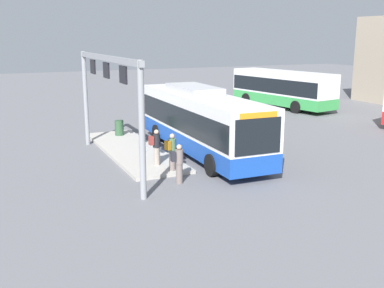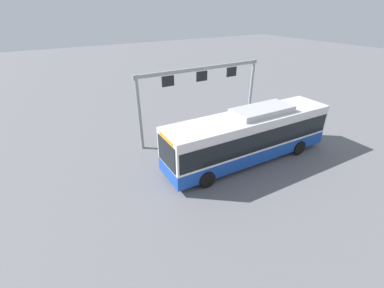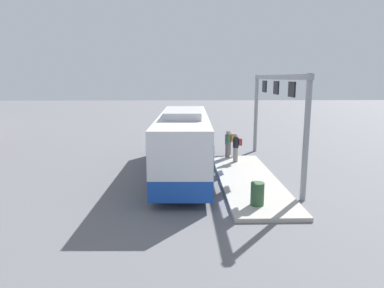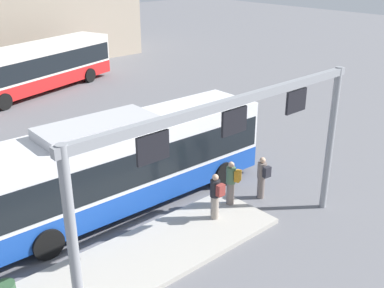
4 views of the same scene
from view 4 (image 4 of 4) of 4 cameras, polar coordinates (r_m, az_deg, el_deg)
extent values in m
plane|color=slate|center=(17.47, -8.29, -7.41)|extent=(120.00, 120.00, 0.00)
cube|color=#B2ADA3|center=(14.40, -6.94, -14.20)|extent=(10.00, 2.80, 0.16)
cube|color=#1947AD|center=(17.10, -8.43, -5.16)|extent=(11.42, 2.78, 0.85)
cube|color=silver|center=(16.51, -8.70, -0.93)|extent=(11.42, 2.78, 1.90)
cube|color=black|center=(16.59, -8.66, -1.56)|extent=(11.19, 2.82, 1.20)
cube|color=black|center=(19.88, 5.33, 3.04)|extent=(0.09, 2.13, 1.50)
cube|color=#B7B7BC|center=(15.71, -11.56, 2.06)|extent=(4.02, 1.85, 0.36)
cube|color=orange|center=(19.57, 5.28, 5.35)|extent=(0.16, 1.75, 0.28)
cylinder|color=black|center=(20.13, -0.91, -1.36)|extent=(1.01, 0.32, 1.00)
cylinder|color=black|center=(18.51, 3.84, -3.65)|extent=(1.01, 0.32, 1.00)
cylinder|color=black|center=(16.95, -20.66, -7.81)|extent=(1.01, 0.32, 1.00)
cylinder|color=black|center=(15.00, -17.31, -11.56)|extent=(1.01, 0.32, 1.00)
cube|color=red|center=(32.72, -18.20, 7.48)|extent=(11.57, 5.83, 0.85)
cube|color=silver|center=(32.42, -18.49, 9.82)|extent=(11.57, 5.83, 1.90)
cube|color=black|center=(32.46, -18.45, 9.48)|extent=(11.37, 5.80, 1.20)
cylinder|color=black|center=(29.55, -22.08, 4.84)|extent=(1.04, 0.59, 1.00)
cylinder|color=black|center=(34.29, -12.48, 8.25)|extent=(1.04, 0.59, 1.00)
cylinder|color=black|center=(35.93, -15.34, 8.62)|extent=(1.04, 0.59, 1.00)
cylinder|color=slate|center=(17.77, 8.45, -5.30)|extent=(0.31, 0.31, 0.85)
cylinder|color=slate|center=(17.45, 8.59, -3.20)|extent=(0.38, 0.38, 0.60)
sphere|color=tan|center=(17.28, 8.66, -1.97)|extent=(0.22, 0.22, 0.22)
cube|color=#26262D|center=(17.27, 9.18, -3.41)|extent=(0.30, 0.21, 0.40)
cylinder|color=slate|center=(16.91, 4.73, -6.04)|extent=(0.36, 0.36, 0.85)
cylinder|color=#476B4C|center=(16.58, 4.81, -3.84)|extent=(0.44, 0.44, 0.60)
sphere|color=tan|center=(16.40, 4.85, -2.55)|extent=(0.22, 0.22, 0.22)
cube|color=#BF7F1E|center=(16.48, 5.65, -3.92)|extent=(0.33, 0.27, 0.40)
cylinder|color=gray|center=(16.02, 2.80, -7.74)|extent=(0.28, 0.28, 0.85)
cylinder|color=black|center=(15.66, 2.85, -5.45)|extent=(0.34, 0.34, 0.60)
sphere|color=tan|center=(15.47, 2.88, -4.11)|extent=(0.22, 0.22, 0.22)
cube|color=maroon|center=(15.49, 3.53, -5.68)|extent=(0.28, 0.18, 0.40)
cylinder|color=gray|center=(10.58, -14.29, -13.15)|extent=(0.24, 0.24, 5.20)
cylinder|color=gray|center=(16.73, 16.61, 0.35)|extent=(0.24, 0.24, 5.20)
cube|color=gray|center=(12.17, 5.30, 5.23)|extent=(10.23, 0.20, 0.24)
cube|color=black|center=(10.66, -4.82, -0.48)|extent=(0.90, 0.08, 0.70)
cube|color=black|center=(12.35, 5.21, 2.79)|extent=(0.90, 0.08, 0.70)
cube|color=black|center=(14.35, 12.67, 5.16)|extent=(0.90, 0.08, 0.70)
camera|label=1|loc=(29.38, 43.71, 11.37)|focal=42.84mm
camera|label=2|loc=(30.15, -3.67, 23.26)|focal=24.32mm
camera|label=3|loc=(16.71, -75.88, -7.70)|focal=32.54mm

